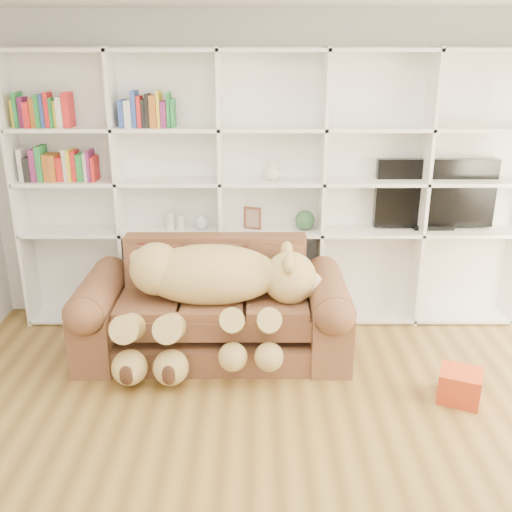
{
  "coord_description": "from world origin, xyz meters",
  "views": [
    {
      "loc": [
        -0.14,
        -2.55,
        2.35
      ],
      "look_at": [
        -0.14,
        1.63,
        0.85
      ],
      "focal_mm": 40.0,
      "sensor_mm": 36.0,
      "label": 1
    }
  ],
  "objects_px": {
    "sofa": "(214,313)",
    "teddy_bear": "(211,289)",
    "gift_box": "(460,386)",
    "tv": "(435,195)"
  },
  "relations": [
    {
      "from": "teddy_bear",
      "to": "tv",
      "type": "distance_m",
      "value": 2.18
    },
    {
      "from": "sofa",
      "to": "gift_box",
      "type": "xyz_separation_m",
      "value": [
        1.8,
        -0.73,
        -0.23
      ]
    },
    {
      "from": "gift_box",
      "to": "teddy_bear",
      "type": "bearing_deg",
      "value": 163.15
    },
    {
      "from": "sofa",
      "to": "teddy_bear",
      "type": "relative_size",
      "value": 1.34
    },
    {
      "from": "teddy_bear",
      "to": "tv",
      "type": "bearing_deg",
      "value": 15.2
    },
    {
      "from": "sofa",
      "to": "teddy_bear",
      "type": "xyz_separation_m",
      "value": [
        -0.01,
        -0.18,
        0.29
      ]
    },
    {
      "from": "sofa",
      "to": "teddy_bear",
      "type": "height_order",
      "value": "teddy_bear"
    },
    {
      "from": "sofa",
      "to": "gift_box",
      "type": "relative_size",
      "value": 7.6
    },
    {
      "from": "teddy_bear",
      "to": "gift_box",
      "type": "height_order",
      "value": "teddy_bear"
    },
    {
      "from": "tv",
      "to": "gift_box",
      "type": "bearing_deg",
      "value": -95.19
    }
  ]
}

